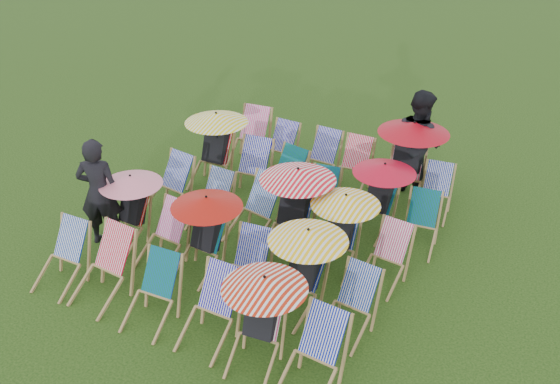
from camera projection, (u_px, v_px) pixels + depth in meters
The scene contains 33 objects.
ground at pixel (269, 245), 9.91m from camera, with size 100.00×100.00×0.00m, color black.
deckchair_0 at pixel (61, 257), 8.85m from camera, with size 0.64×0.86×0.90m.
deckchair_1 at pixel (102, 268), 8.56m from camera, with size 0.68×0.93×0.98m.
deckchair_2 at pixel (151, 293), 8.15m from camera, with size 0.67×0.88×0.90m.
deckchair_3 at pixel (209, 310), 7.83m from camera, with size 0.65×0.89×0.94m.
deckchair_4 at pixel (259, 320), 7.41m from camera, with size 1.03×1.11×1.22m.
deckchair_5 at pixel (312, 357), 7.13m from camera, with size 0.64×0.88×0.93m.
deckchair_6 at pixel (128, 208), 9.70m from camera, with size 0.98×1.01×1.16m.
deckchair_7 at pixel (163, 236), 9.31m from camera, with size 0.65×0.87×0.91m.
deckchair_8 at pixel (202, 234), 9.02m from camera, with size 1.04×1.08×1.23m.
deckchair_9 at pixel (246, 266), 8.67m from camera, with size 0.70×0.89×0.89m.
deckchair_10 at pixel (301, 269), 8.24m from camera, with size 1.06×1.13×1.26m.
deckchair_11 at pixel (350, 305), 7.97m from camera, with size 0.62×0.83×0.87m.
deckchair_12 at pixel (167, 186), 10.61m from camera, with size 0.72×0.94×0.95m.
deckchair_13 at pixel (210, 201), 10.24m from camera, with size 0.58×0.81×0.87m.
deckchair_14 at pixel (253, 210), 9.89m from camera, with size 0.78×0.99×0.98m.
deckchair_15 at pixel (292, 209), 9.47m from camera, with size 1.16×1.23×1.37m.
deckchair_16 at pixel (339, 231), 9.10m from camera, with size 1.02×1.08×1.21m.
deckchair_17 at pixel (385, 257), 8.89m from camera, with size 0.62×0.83×0.86m.
deckchair_18 at pixel (213, 147), 11.37m from camera, with size 1.15×1.22×1.36m.
deckchair_19 at pixel (249, 171), 11.03m from camera, with size 0.77×0.99×0.99m.
deckchair_20 at pixel (281, 180), 10.77m from camera, with size 0.79×0.99×0.98m.
deckchair_21 at pixel (321, 196), 10.44m from camera, with size 0.65×0.83×0.81m.
deckchair_22 at pixel (377, 197), 9.98m from camera, with size 1.01×1.06×1.20m.
deckchair_23 at pixel (420, 223), 9.67m from camera, with size 0.67×0.85×0.85m.
deckchair_24 at pixel (249, 137), 12.25m from camera, with size 0.80×1.02×1.02m.
deckchair_25 at pixel (278, 149), 11.94m from camera, with size 0.61×0.84×0.90m.
deckchair_26 at pixel (319, 158), 11.55m from camera, with size 0.61×0.86×0.92m.
deckchair_27 at pixel (352, 166), 11.28m from camera, with size 0.65×0.88×0.91m.
deckchair_28 at pixel (406, 161), 10.79m from camera, with size 1.22×1.32×1.45m.
deckchair_29 at pixel (435, 192), 10.54m from camera, with size 0.66×0.83×0.83m.
person_left at pixel (99, 192), 9.56m from camera, with size 0.65×0.43×1.79m, color black.
person_rear at pixel (418, 142), 10.99m from camera, with size 0.94×0.73×1.93m, color black.
Camera 1 is at (4.32, -6.96, 5.63)m, focal length 40.00 mm.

